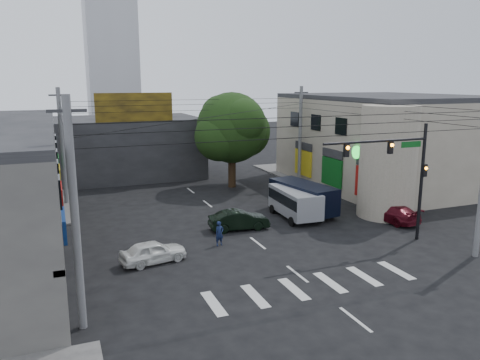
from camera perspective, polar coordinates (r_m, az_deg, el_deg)
ground at (r=26.98m, az=3.91°, el=-9.02°), size 160.00×160.00×0.00m
sidewalk_far_right at (r=50.85m, az=13.53°, el=0.79°), size 16.00×16.00×0.15m
building_right at (r=46.30m, az=17.32°, el=4.43°), size 14.00×18.00×8.00m
corner_column at (r=35.02m, az=17.57°, el=2.13°), size 4.00×4.00×8.00m
building_far at (r=49.62m, az=-13.43°, el=3.95°), size 14.00×10.00×6.00m
billboard at (r=44.39m, az=-12.76°, el=8.66°), size 7.00×0.30×2.60m
tower_distant at (r=94.14m, az=-15.68°, el=19.11°), size 9.00×9.00×44.00m
street_tree at (r=42.61m, az=-1.01°, el=6.35°), size 6.40×6.40×8.70m
traffic_gantry at (r=29.09m, az=18.99°, el=1.78°), size 7.10×0.35×7.20m
utility_pole_near_left at (r=18.87m, az=-19.48°, el=-4.27°), size 0.32×0.32×9.20m
utility_pole_far_left at (r=39.01m, az=-20.84°, el=3.76°), size 0.32×0.32×9.20m
utility_pole_far_right at (r=44.52m, az=7.34°, el=5.37°), size 0.32×0.32×9.20m
dark_sedan at (r=31.01m, az=-0.13°, el=-4.90°), size 2.13×4.22×1.30m
white_compact at (r=26.00m, az=-10.53°, el=-8.59°), size 2.65×4.07×1.22m
maroon_sedan at (r=34.45m, az=17.92°, el=-3.80°), size 3.17×4.91×1.26m
silver_minivan at (r=33.67m, az=6.72°, el=-2.90°), size 5.09×2.49×2.11m
navy_van at (r=34.82m, az=7.69°, el=-2.28°), size 6.40×3.96×2.29m
traffic_officer at (r=28.07m, az=-2.52°, el=-6.53°), size 0.66×0.54×1.50m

